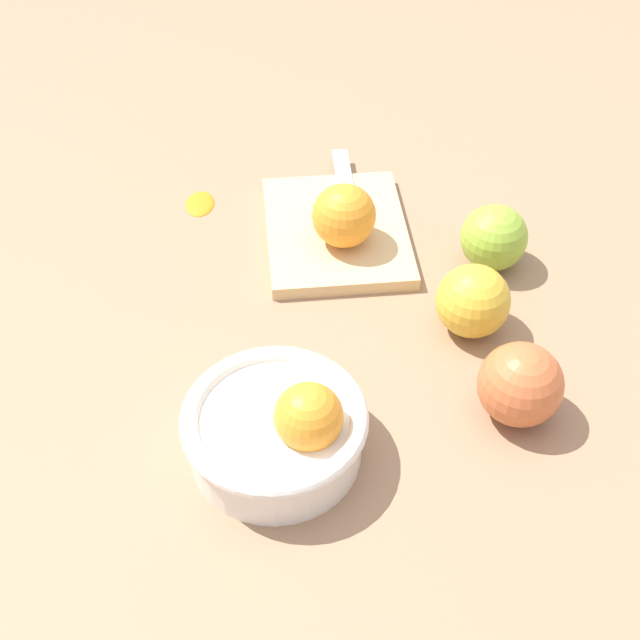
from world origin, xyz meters
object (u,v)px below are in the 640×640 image
Objects in this scene: apple_front_left at (473,301)px; apple_front_right at (494,238)px; bowl at (279,429)px; cutting_board at (340,231)px; apple_front_left_2 at (520,385)px; knife at (347,194)px; orange_on_board at (344,216)px.

apple_front_right is (0.10, -0.04, -0.00)m from apple_front_left.
cutting_board is at bearing -12.54° from bowl.
cutting_board is (0.31, -0.07, -0.03)m from bowl.
bowl is 0.26m from apple_front_left.
apple_front_left_2 is at bearing 176.51° from apple_front_right.
knife is 0.36m from apple_front_left_2.
orange_on_board is at bearing 32.39° from apple_front_left_2.
apple_front_left is 0.96× the size of apple_front_left_2.
bowl is 0.30m from orange_on_board.
bowl is 2.17× the size of apple_front_left.
cutting_board is 2.52× the size of apple_front_left_2.
bowl is 0.38m from knife.
apple_front_right is at bearing -124.06° from knife.
apple_front_right is at bearing -98.53° from orange_on_board.
cutting_board is 0.31m from apple_front_left_2.
bowl is 2.08× the size of apple_front_left_2.
orange_on_board is 0.47× the size of knife.
knife is 2.05× the size of apple_front_right.
bowl is at bearing 167.46° from cutting_board.
apple_front_left is at bearing -150.44° from knife.
apple_front_left is 0.12m from apple_front_left_2.
cutting_board is 1.32× the size of knife.
apple_front_right reaches higher than cutting_board.
bowl is 1.09× the size of knife.
apple_front_left_2 reaches higher than cutting_board.
knife is (0.06, -0.01, 0.01)m from cutting_board.
apple_front_left is at bearing 12.91° from apple_front_left_2.
orange_on_board is 0.97× the size of apple_front_right.
knife is (0.08, -0.01, -0.03)m from orange_on_board.
cutting_board is 0.18m from apple_front_right.
bowl reaches higher than knife.
cutting_board is at bearing 168.91° from knife.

